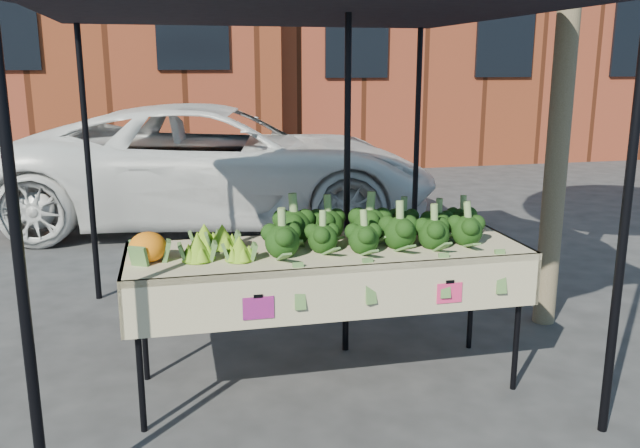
{
  "coord_description": "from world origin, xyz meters",
  "views": [
    {
      "loc": [
        -1.1,
        -3.67,
        1.97
      ],
      "look_at": [
        -0.15,
        0.28,
        1.0
      ],
      "focal_mm": 37.24,
      "sensor_mm": 36.0,
      "label": 1
    }
  ],
  "objects_px": {
    "canopy": "(293,158)",
    "vehicle": "(213,1)",
    "table": "(327,317)",
    "street_tree": "(570,1)"
  },
  "relations": [
    {
      "from": "canopy",
      "to": "vehicle",
      "type": "distance_m",
      "value": 4.3
    },
    {
      "from": "table",
      "to": "canopy",
      "type": "relative_size",
      "value": 0.76
    },
    {
      "from": "table",
      "to": "street_tree",
      "type": "xyz_separation_m",
      "value": [
        1.92,
        0.63,
        1.97
      ]
    },
    {
      "from": "vehicle",
      "to": "street_tree",
      "type": "xyz_separation_m",
      "value": [
        2.17,
        -4.0,
        -0.3
      ]
    },
    {
      "from": "table",
      "to": "street_tree",
      "type": "height_order",
      "value": "street_tree"
    },
    {
      "from": "table",
      "to": "vehicle",
      "type": "relative_size",
      "value": 0.44
    },
    {
      "from": "table",
      "to": "canopy",
      "type": "bearing_deg",
      "value": 99.78
    },
    {
      "from": "vehicle",
      "to": "street_tree",
      "type": "bearing_deg",
      "value": -140.63
    },
    {
      "from": "vehicle",
      "to": "street_tree",
      "type": "height_order",
      "value": "vehicle"
    },
    {
      "from": "street_tree",
      "to": "table",
      "type": "bearing_deg",
      "value": -161.79
    }
  ]
}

